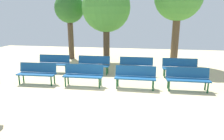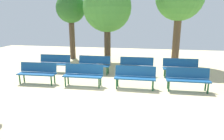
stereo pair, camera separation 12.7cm
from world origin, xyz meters
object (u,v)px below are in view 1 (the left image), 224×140
(bench_r1_c1, at_px, (94,64))
(bench_r0_c2, at_px, (135,76))
(tree_1, at_px, (106,8))
(bench_r0_c0, at_px, (37,72))
(bench_r1_c3, at_px, (180,67))
(tree_2, at_px, (69,10))
(bench_r0_c3, at_px, (188,78))
(bench_r1_c0, at_px, (54,62))
(bench_r0_c1, at_px, (83,74))
(bench_r1_c2, at_px, (136,65))

(bench_r1_c1, bearing_deg, bench_r0_c2, -39.70)
(tree_1, bearing_deg, bench_r0_c0, -114.91)
(bench_r0_c2, xyz_separation_m, bench_r1_c3, (1.97, 1.85, 0.00))
(tree_1, xyz_separation_m, tree_2, (-2.57, 0.82, -0.04))
(tree_2, bearing_deg, bench_r0_c3, -38.09)
(bench_r0_c0, relative_size, bench_r1_c0, 1.00)
(tree_2, bearing_deg, tree_1, -17.77)
(bench_r0_c3, xyz_separation_m, tree_2, (-6.57, 5.15, 2.69))
(bench_r0_c1, bearing_deg, tree_2, 113.74)
(bench_r0_c1, height_order, bench_r0_c2, same)
(bench_r0_c0, distance_m, tree_1, 5.69)
(bench_r0_c2, relative_size, bench_r1_c1, 1.00)
(bench_r0_c1, xyz_separation_m, tree_1, (0.09, 4.48, 2.73))
(bench_r1_c1, bearing_deg, bench_r0_c0, -135.56)
(bench_r1_c3, bearing_deg, tree_1, 145.74)
(bench_r0_c0, bearing_deg, bench_r1_c2, 23.53)
(bench_r0_c0, bearing_deg, bench_r0_c2, -0.47)
(bench_r1_c2, relative_size, bench_r1_c3, 1.00)
(bench_r0_c1, bearing_deg, bench_r0_c2, 0.81)
(bench_r1_c3, distance_m, tree_2, 7.85)
(bench_r0_c2, bearing_deg, bench_r1_c1, 139.75)
(bench_r1_c3, bearing_deg, bench_r0_c0, -163.63)
(bench_r1_c0, xyz_separation_m, tree_1, (2.23, 2.66, 2.73))
(bench_r0_c0, relative_size, bench_r0_c1, 1.00)
(bench_r0_c0, distance_m, bench_r0_c1, 2.01)
(bench_r0_c3, height_order, bench_r1_c0, same)
(bench_r0_c1, relative_size, bench_r1_c0, 1.00)
(bench_r0_c1, distance_m, tree_1, 5.25)
(bench_r0_c2, distance_m, bench_r1_c3, 2.71)
(bench_r0_c2, xyz_separation_m, bench_r1_c2, (-0.06, 1.83, 0.00))
(bench_r1_c2, distance_m, tree_2, 6.26)
(bench_r0_c2, distance_m, tree_1, 5.56)
(tree_1, relative_size, tree_2, 1.11)
(bench_r0_c3, bearing_deg, bench_r1_c0, 163.86)
(bench_r1_c3, bearing_deg, bench_r1_c2, 179.12)
(bench_r0_c0, bearing_deg, bench_r0_c1, -0.92)
(bench_r0_c2, bearing_deg, bench_r1_c3, 42.65)
(bench_r0_c0, distance_m, tree_2, 6.01)
(bench_r0_c1, bearing_deg, bench_r1_c0, 138.22)
(bench_r0_c3, distance_m, tree_2, 8.77)
(bench_r0_c3, xyz_separation_m, bench_r1_c0, (-6.22, 1.67, 0.00))
(bench_r0_c2, relative_size, tree_1, 0.34)
(bench_r0_c3, bearing_deg, tree_1, 131.59)
(bench_r0_c0, distance_m, bench_r1_c3, 6.40)
(bench_r0_c3, bearing_deg, bench_r1_c2, 138.39)
(bench_r0_c0, bearing_deg, bench_r0_c3, -0.30)
(bench_r1_c1, xyz_separation_m, bench_r1_c3, (4.13, 0.06, 0.00))
(bench_r1_c0, height_order, bench_r1_c1, same)
(bench_r0_c1, height_order, bench_r1_c3, same)
(bench_r0_c1, height_order, tree_2, tree_2)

